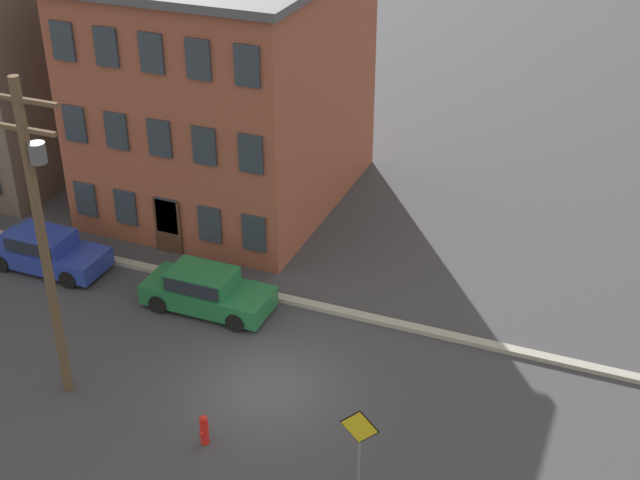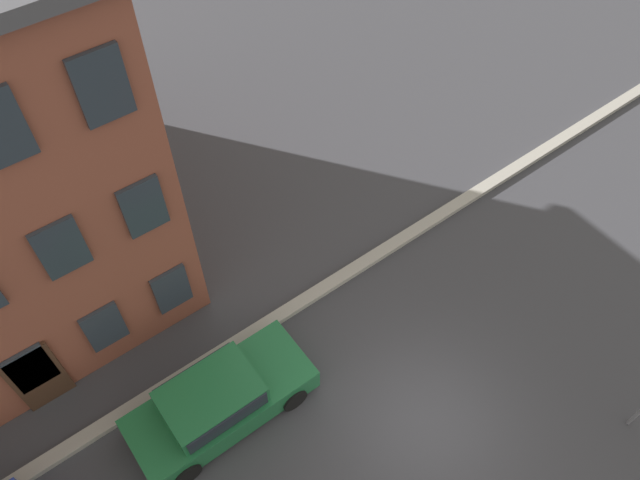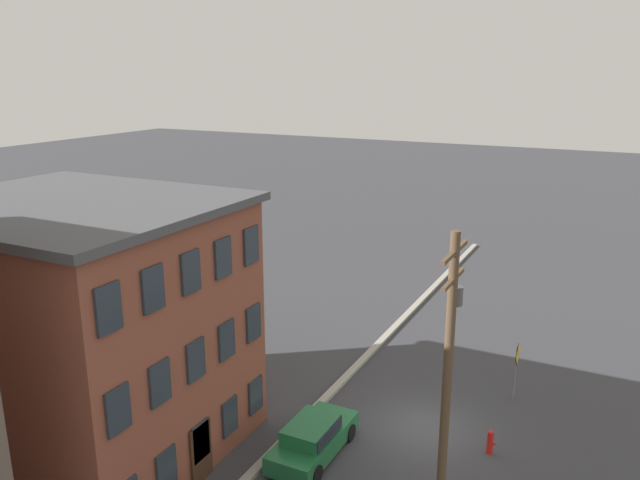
{
  "view_description": "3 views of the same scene",
  "coord_description": "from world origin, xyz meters",
  "px_view_note": "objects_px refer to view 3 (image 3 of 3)",
  "views": [
    {
      "loc": [
        9.26,
        -18.84,
        17.08
      ],
      "look_at": [
        0.55,
        2.78,
        3.76
      ],
      "focal_mm": 50.0,
      "sensor_mm": 36.0,
      "label": 1
    },
    {
      "loc": [
        -5.35,
        -2.98,
        14.41
      ],
      "look_at": [
        -0.95,
        2.93,
        4.88
      ],
      "focal_mm": 35.0,
      "sensor_mm": 36.0,
      "label": 2
    },
    {
      "loc": [
        -21.95,
        -6.35,
        14.01
      ],
      "look_at": [
        -0.47,
        4.48,
        7.44
      ],
      "focal_mm": 35.0,
      "sensor_mm": 36.0,
      "label": 3
    }
  ],
  "objects_px": {
    "car_green": "(313,437)",
    "utility_pole": "(448,372)",
    "caution_sign": "(517,362)",
    "fire_hydrant": "(490,442)"
  },
  "relations": [
    {
      "from": "car_green",
      "to": "utility_pole",
      "type": "relative_size",
      "value": 0.45
    },
    {
      "from": "car_green",
      "to": "caution_sign",
      "type": "height_order",
      "value": "caution_sign"
    },
    {
      "from": "caution_sign",
      "to": "fire_hydrant",
      "type": "distance_m",
      "value": 4.7
    },
    {
      "from": "fire_hydrant",
      "to": "car_green",
      "type": "bearing_deg",
      "value": 117.74
    },
    {
      "from": "utility_pole",
      "to": "fire_hydrant",
      "type": "distance_m",
      "value": 6.99
    },
    {
      "from": "fire_hydrant",
      "to": "caution_sign",
      "type": "bearing_deg",
      "value": -1.11
    },
    {
      "from": "car_green",
      "to": "utility_pole",
      "type": "distance_m",
      "value": 7.37
    },
    {
      "from": "car_green",
      "to": "caution_sign",
      "type": "distance_m",
      "value": 9.77
    },
    {
      "from": "car_green",
      "to": "caution_sign",
      "type": "relative_size",
      "value": 1.65
    },
    {
      "from": "caution_sign",
      "to": "fire_hydrant",
      "type": "relative_size",
      "value": 2.79
    }
  ]
}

